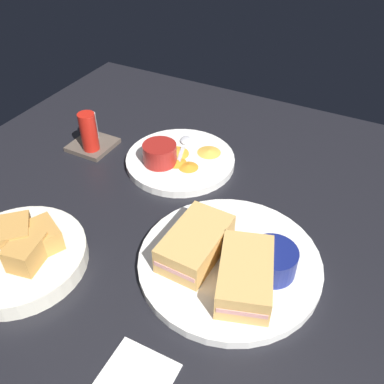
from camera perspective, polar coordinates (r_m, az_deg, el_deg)
name	(u,v)px	position (r cm, az deg, el deg)	size (l,w,h in cm)	color
ground_plane	(176,238)	(75.12, -2.13, -6.25)	(110.00, 110.00, 3.00)	black
plate_sandwich_main	(229,262)	(68.53, 5.09, -9.45)	(29.22, 29.22, 1.60)	white
sandwich_half_near	(196,243)	(66.64, 0.49, -6.96)	(13.49, 8.04, 4.80)	tan
sandwich_half_far	(245,275)	(62.91, 7.22, -11.14)	(14.78, 11.26, 4.80)	tan
ramekin_dark_sauce	(272,260)	(65.52, 10.83, -9.06)	(7.47, 7.47, 4.37)	navy
spoon_by_dark_ramekin	(240,251)	(68.75, 6.49, -7.91)	(3.52, 9.95, 0.80)	silver
plate_chips_companion	(180,160)	(89.17, -1.58, 4.30)	(22.86, 22.86, 1.60)	white
ramekin_light_gravy	(160,153)	(86.24, -4.39, 5.28)	(6.93, 6.93, 4.22)	maroon
spoon_by_gravy_ramekin	(184,143)	(92.47, -1.05, 6.61)	(9.82, 4.54, 0.80)	silver
plantain_chip_scatter	(187,156)	(88.49, -0.63, 4.87)	(12.34, 12.29, 0.60)	orange
bread_basket_rear	(21,255)	(72.75, -22.16, -7.86)	(21.50, 21.50, 7.41)	silver
condiment_caddy	(91,135)	(95.22, -13.57, 7.52)	(9.00, 9.00, 9.50)	brown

